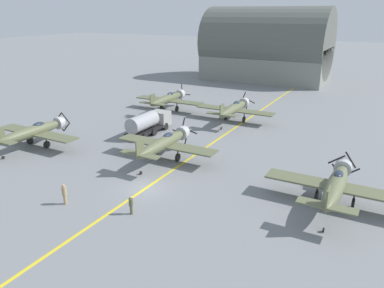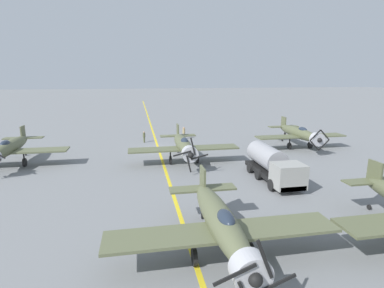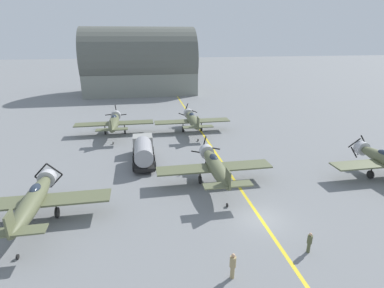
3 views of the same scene
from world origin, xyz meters
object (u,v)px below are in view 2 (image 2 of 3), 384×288
Objects in this scene: airplane_mid_right at (9,148)px; supply_crate_by_tanker at (301,132)px; tow_tractor at (292,132)px; ground_crew_inspecting at (184,132)px; airplane_mid_center at (183,145)px; airplane_mid_left at (299,133)px; fuel_tanker at (273,165)px; ground_crew_walking at (144,136)px; airplane_far_center at (222,223)px.

supply_crate_by_tanker is (-39.89, -10.36, -1.58)m from airplane_mid_right.
airplane_mid_right is at bearing 14.13° from tow_tractor.
ground_crew_inspecting is at bearing -164.80° from airplane_mid_right.
airplane_mid_center is 1.00× the size of airplane_mid_left.
airplane_mid_center reaches higher than fuel_tanker.
tow_tractor is at bearing -124.45° from airplane_mid_left.
airplane_mid_left is 6.43× the size of ground_crew_inspecting.
fuel_tanker is at bearing 147.72° from airplane_mid_right.
airplane_mid_right is 17.21m from ground_crew_walking.
airplane_mid_center is 4.62× the size of tow_tractor.
airplane_mid_left is (-16.20, -3.98, 0.00)m from airplane_mid_center.
airplane_mid_right reaches higher than ground_crew_inspecting.
airplane_mid_right reaches higher than ground_crew_walking.
airplane_far_center is 30.98m from ground_crew_inspecting.
fuel_tanker is 3.08× the size of tow_tractor.
airplane_mid_center is 12.12m from ground_crew_walking.
airplane_far_center is 13.53m from fuel_tanker.
airplane_mid_right is (17.54, -20.11, 0.00)m from airplane_far_center.
airplane_mid_right is 4.62× the size of tow_tractor.
airplane_far_center is 6.43× the size of ground_crew_inspecting.
fuel_tanker is 4.28× the size of ground_crew_inspecting.
airplane_mid_left is at bearing -178.31° from airplane_mid_center.
ground_crew_inspecting is (14.13, -8.78, -0.99)m from airplane_mid_left.
ground_crew_inspecting is (17.23, -1.23, 0.23)m from tow_tractor.
airplane_mid_center is 10.15m from fuel_tanker.
tow_tractor reaches higher than supply_crate_by_tanker.
fuel_tanker is at bearing 38.86° from airplane_mid_left.
supply_crate_by_tanker is (-21.49, -12.39, -1.58)m from airplane_mid_center.
airplane_far_center is 11.58× the size of supply_crate_by_tanker.
tow_tractor is 2.38m from supply_crate_by_tanker.
airplane_far_center is 4.62× the size of tow_tractor.
airplane_mid_center is at bearing -45.11° from fuel_tanker.
ground_crew_walking is (3.14, -29.46, -1.13)m from airplane_far_center.
airplane_mid_left reaches higher than tow_tractor.
airplane_mid_center is 12.96m from ground_crew_inspecting.
airplane_mid_left is 21.54m from ground_crew_walking.
supply_crate_by_tanker is (-19.42, 0.36, -0.59)m from ground_crew_inspecting.
tow_tractor is at bearing -136.68° from airplane_far_center.
supply_crate_by_tanker is (-2.19, -0.87, -0.36)m from tow_tractor.
airplane_mid_center is 1.00× the size of airplane_mid_right.
ground_crew_walking is 6.22m from ground_crew_inspecting.
fuel_tanker is 21.67m from ground_crew_walking.
supply_crate_by_tanker is at bearing -138.69° from airplane_far_center.
airplane_mid_right is at bearing 14.56° from supply_crate_by_tanker.
ground_crew_inspecting is at bearing -43.98° from airplane_mid_left.
ground_crew_inspecting is (-20.47, -10.72, -0.99)m from airplane_mid_right.
supply_crate_by_tanker is at bearing -158.42° from tow_tractor.
ground_crew_inspecting is 1.80× the size of supply_crate_by_tanker.
ground_crew_inspecting is (-2.07, -12.76, -0.99)m from airplane_mid_center.
airplane_mid_center reaches higher than tow_tractor.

